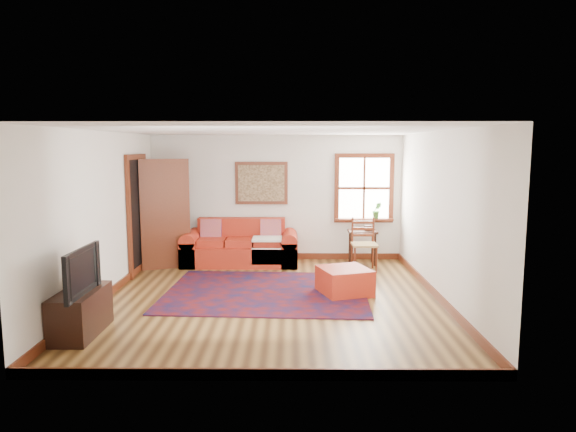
{
  "coord_description": "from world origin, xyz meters",
  "views": [
    {
      "loc": [
        0.3,
        -7.5,
        2.27
      ],
      "look_at": [
        0.25,
        0.6,
        1.17
      ],
      "focal_mm": 32.0,
      "sensor_mm": 36.0,
      "label": 1
    }
  ],
  "objects_px": {
    "ladder_back_chair": "(364,242)",
    "media_cabinet": "(81,312)",
    "side_table": "(362,237)",
    "red_ottoman": "(345,281)",
    "red_leather_sofa": "(241,249)"
  },
  "relations": [
    {
      "from": "media_cabinet",
      "to": "side_table",
      "type": "bearing_deg",
      "value": 44.04
    },
    {
      "from": "ladder_back_chair",
      "to": "media_cabinet",
      "type": "distance_m",
      "value": 5.14
    },
    {
      "from": "side_table",
      "to": "media_cabinet",
      "type": "distance_m",
      "value": 5.49
    },
    {
      "from": "media_cabinet",
      "to": "ladder_back_chair",
      "type": "bearing_deg",
      "value": 40.48
    },
    {
      "from": "red_leather_sofa",
      "to": "red_ottoman",
      "type": "height_order",
      "value": "red_leather_sofa"
    },
    {
      "from": "ladder_back_chair",
      "to": "media_cabinet",
      "type": "relative_size",
      "value": 0.98
    },
    {
      "from": "side_table",
      "to": "red_ottoman",
      "type": "bearing_deg",
      "value": -105.0
    },
    {
      "from": "ladder_back_chair",
      "to": "media_cabinet",
      "type": "xyz_separation_m",
      "value": [
        -3.9,
        -3.33,
        -0.25
      ]
    },
    {
      "from": "media_cabinet",
      "to": "red_leather_sofa",
      "type": "bearing_deg",
      "value": 67.58
    },
    {
      "from": "side_table",
      "to": "red_leather_sofa",
      "type": "bearing_deg",
      "value": 179.83
    },
    {
      "from": "ladder_back_chair",
      "to": "media_cabinet",
      "type": "height_order",
      "value": "ladder_back_chair"
    },
    {
      "from": "side_table",
      "to": "ladder_back_chair",
      "type": "bearing_deg",
      "value": -94.71
    },
    {
      "from": "side_table",
      "to": "ladder_back_chair",
      "type": "height_order",
      "value": "ladder_back_chair"
    },
    {
      "from": "red_leather_sofa",
      "to": "side_table",
      "type": "distance_m",
      "value": 2.38
    },
    {
      "from": "red_leather_sofa",
      "to": "media_cabinet",
      "type": "distance_m",
      "value": 4.13
    }
  ]
}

